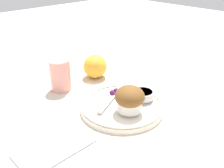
% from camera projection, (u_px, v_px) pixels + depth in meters
% --- Properties ---
extents(ground_plane, '(3.00, 3.00, 0.00)m').
position_uv_depth(ground_plane, '(122.00, 109.00, 0.66)').
color(ground_plane, beige).
extents(plate, '(0.22, 0.22, 0.02)m').
position_uv_depth(plate, '(123.00, 106.00, 0.66)').
color(plate, silver).
rests_on(plate, ground_plane).
extents(muffin, '(0.07, 0.07, 0.06)m').
position_uv_depth(muffin, '(130.00, 99.00, 0.61)').
color(muffin, silver).
rests_on(muffin, plate).
extents(cream_ramekin, '(0.06, 0.06, 0.02)m').
position_uv_depth(cream_ramekin, '(143.00, 94.00, 0.67)').
color(cream_ramekin, silver).
rests_on(cream_ramekin, plate).
extents(berry_pair, '(0.03, 0.02, 0.02)m').
position_uv_depth(berry_pair, '(114.00, 92.00, 0.69)').
color(berry_pair, '#4C194C').
rests_on(berry_pair, plate).
extents(butter_knife, '(0.16, 0.08, 0.00)m').
position_uv_depth(butter_knife, '(112.00, 97.00, 0.68)').
color(butter_knife, silver).
rests_on(butter_knife, plate).
extents(orange_fruit, '(0.08, 0.08, 0.08)m').
position_uv_depth(orange_fruit, '(95.00, 66.00, 0.82)').
color(orange_fruit, '#F4A82D').
rests_on(orange_fruit, ground_plane).
extents(juice_glass, '(0.06, 0.06, 0.09)m').
position_uv_depth(juice_glass, '(60.00, 75.00, 0.74)').
color(juice_glass, '#E5998C').
rests_on(juice_glass, ground_plane).
extents(folded_napkin, '(0.16, 0.09, 0.01)m').
position_uv_depth(folded_napkin, '(54.00, 147.00, 0.52)').
color(folded_napkin, '#B2BCCC').
rests_on(folded_napkin, ground_plane).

